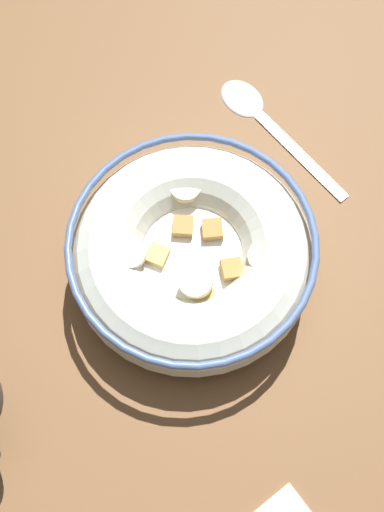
# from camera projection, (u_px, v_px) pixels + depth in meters

# --- Properties ---
(ground_plane) EXTENTS (1.40, 1.40, 0.02)m
(ground_plane) POSITION_uv_depth(u_px,v_px,m) (192.00, 273.00, 0.56)
(ground_plane) COLOR brown
(cereal_bowl) EXTENTS (0.19, 0.19, 0.06)m
(cereal_bowl) POSITION_uv_depth(u_px,v_px,m) (192.00, 255.00, 0.52)
(cereal_bowl) COLOR beige
(cereal_bowl) RESTS_ON ground_plane
(spoon) EXTENTS (0.16, 0.04, 0.01)m
(spoon) POSITION_uv_depth(u_px,v_px,m) (256.00, 110.00, 0.60)
(spoon) COLOR silver
(spoon) RESTS_ON ground_plane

